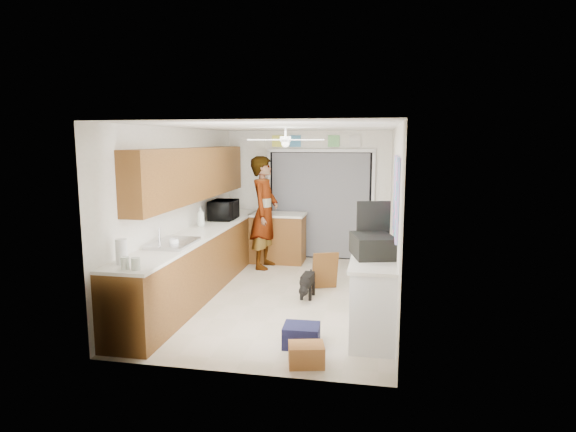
{
  "coord_description": "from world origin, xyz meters",
  "views": [
    {
      "loc": [
        1.38,
        -6.85,
        2.3
      ],
      "look_at": [
        0.0,
        0.4,
        1.15
      ],
      "focal_mm": 30.0,
      "sensor_mm": 36.0,
      "label": 1
    }
  ],
  "objects_px": {
    "soap_bottle": "(201,216)",
    "paper_towel_roll": "(122,252)",
    "cardboard_box": "(306,355)",
    "microwave": "(224,210)",
    "navy_crate": "(301,336)",
    "cup": "(174,243)",
    "man": "(264,213)",
    "suitcase": "(372,246)",
    "dog": "(308,284)"
  },
  "relations": [
    {
      "from": "paper_towel_roll",
      "to": "cup",
      "type": "bearing_deg",
      "value": 79.02
    },
    {
      "from": "cardboard_box",
      "to": "dog",
      "type": "bearing_deg",
      "value": 98.1
    },
    {
      "from": "microwave",
      "to": "soap_bottle",
      "type": "bearing_deg",
      "value": 167.02
    },
    {
      "from": "cup",
      "to": "navy_crate",
      "type": "height_order",
      "value": "cup"
    },
    {
      "from": "man",
      "to": "cardboard_box",
      "type": "bearing_deg",
      "value": -156.12
    },
    {
      "from": "cup",
      "to": "cardboard_box",
      "type": "xyz_separation_m",
      "value": [
        1.93,
        -1.12,
        -0.88
      ]
    },
    {
      "from": "cup",
      "to": "paper_towel_roll",
      "type": "bearing_deg",
      "value": -100.98
    },
    {
      "from": "dog",
      "to": "suitcase",
      "type": "bearing_deg",
      "value": -46.55
    },
    {
      "from": "microwave",
      "to": "cup",
      "type": "xyz_separation_m",
      "value": [
        0.05,
        -2.22,
        -0.12
      ]
    },
    {
      "from": "suitcase",
      "to": "microwave",
      "type": "bearing_deg",
      "value": 124.21
    },
    {
      "from": "paper_towel_roll",
      "to": "suitcase",
      "type": "xyz_separation_m",
      "value": [
        2.75,
        0.89,
        -0.01
      ]
    },
    {
      "from": "navy_crate",
      "to": "suitcase",
      "type": "bearing_deg",
      "value": 37.63
    },
    {
      "from": "soap_bottle",
      "to": "paper_towel_roll",
      "type": "xyz_separation_m",
      "value": [
        0.0,
        -2.45,
        -0.02
      ]
    },
    {
      "from": "microwave",
      "to": "dog",
      "type": "xyz_separation_m",
      "value": [
        1.67,
        -1.17,
        -0.91
      ]
    },
    {
      "from": "suitcase",
      "to": "dog",
      "type": "height_order",
      "value": "suitcase"
    },
    {
      "from": "suitcase",
      "to": "man",
      "type": "relative_size",
      "value": 0.29
    },
    {
      "from": "man",
      "to": "paper_towel_roll",
      "type": "bearing_deg",
      "value": 172.09
    },
    {
      "from": "paper_towel_roll",
      "to": "microwave",
      "type": "bearing_deg",
      "value": 87.5
    },
    {
      "from": "cup",
      "to": "suitcase",
      "type": "relative_size",
      "value": 0.21
    },
    {
      "from": "microwave",
      "to": "dog",
      "type": "relative_size",
      "value": 1.18
    },
    {
      "from": "cardboard_box",
      "to": "microwave",
      "type": "bearing_deg",
      "value": 120.59
    },
    {
      "from": "paper_towel_roll",
      "to": "suitcase",
      "type": "distance_m",
      "value": 2.89
    },
    {
      "from": "navy_crate",
      "to": "paper_towel_roll",
      "type": "bearing_deg",
      "value": -171.2
    },
    {
      "from": "microwave",
      "to": "suitcase",
      "type": "xyz_separation_m",
      "value": [
        2.61,
        -2.3,
        -0.04
      ]
    },
    {
      "from": "microwave",
      "to": "paper_towel_roll",
      "type": "height_order",
      "value": "microwave"
    },
    {
      "from": "soap_bottle",
      "to": "man",
      "type": "bearing_deg",
      "value": 56.07
    },
    {
      "from": "paper_towel_roll",
      "to": "dog",
      "type": "xyz_separation_m",
      "value": [
        1.81,
        2.02,
        -0.88
      ]
    },
    {
      "from": "microwave",
      "to": "suitcase",
      "type": "distance_m",
      "value": 3.48
    },
    {
      "from": "cup",
      "to": "paper_towel_roll",
      "type": "xyz_separation_m",
      "value": [
        -0.19,
        -0.97,
        0.09
      ]
    },
    {
      "from": "navy_crate",
      "to": "man",
      "type": "distance_m",
      "value": 3.62
    },
    {
      "from": "microwave",
      "to": "cardboard_box",
      "type": "xyz_separation_m",
      "value": [
        1.97,
        -3.34,
        -0.99
      ]
    },
    {
      "from": "cup",
      "to": "cardboard_box",
      "type": "relative_size",
      "value": 0.34
    },
    {
      "from": "cardboard_box",
      "to": "paper_towel_roll",
      "type": "bearing_deg",
      "value": 175.93
    },
    {
      "from": "suitcase",
      "to": "man",
      "type": "height_order",
      "value": "man"
    },
    {
      "from": "soap_bottle",
      "to": "cardboard_box",
      "type": "bearing_deg",
      "value": -50.79
    },
    {
      "from": "navy_crate",
      "to": "microwave",
      "type": "bearing_deg",
      "value": 122.69
    },
    {
      "from": "soap_bottle",
      "to": "dog",
      "type": "height_order",
      "value": "soap_bottle"
    },
    {
      "from": "soap_bottle",
      "to": "navy_crate",
      "type": "bearing_deg",
      "value": -47.02
    },
    {
      "from": "paper_towel_roll",
      "to": "navy_crate",
      "type": "xyz_separation_m",
      "value": [
        1.99,
        0.31,
        -0.96
      ]
    },
    {
      "from": "microwave",
      "to": "man",
      "type": "bearing_deg",
      "value": -59.15
    },
    {
      "from": "soap_bottle",
      "to": "paper_towel_roll",
      "type": "height_order",
      "value": "soap_bottle"
    },
    {
      "from": "soap_bottle",
      "to": "paper_towel_roll",
      "type": "distance_m",
      "value": 2.45
    },
    {
      "from": "microwave",
      "to": "soap_bottle",
      "type": "xyz_separation_m",
      "value": [
        -0.14,
        -0.74,
        -0.0
      ]
    },
    {
      "from": "paper_towel_roll",
      "to": "cardboard_box",
      "type": "relative_size",
      "value": 0.77
    },
    {
      "from": "cup",
      "to": "dog",
      "type": "height_order",
      "value": "cup"
    },
    {
      "from": "paper_towel_roll",
      "to": "navy_crate",
      "type": "bearing_deg",
      "value": 8.8
    },
    {
      "from": "cup",
      "to": "navy_crate",
      "type": "xyz_separation_m",
      "value": [
        1.8,
        -0.66,
        -0.87
      ]
    },
    {
      "from": "paper_towel_roll",
      "to": "suitcase",
      "type": "relative_size",
      "value": 0.47
    },
    {
      "from": "suitcase",
      "to": "navy_crate",
      "type": "distance_m",
      "value": 1.35
    },
    {
      "from": "man",
      "to": "soap_bottle",
      "type": "bearing_deg",
      "value": 150.27
    }
  ]
}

